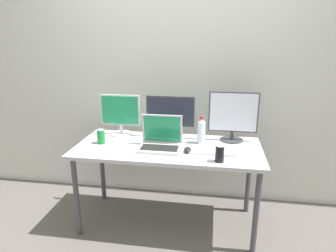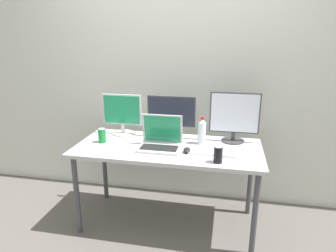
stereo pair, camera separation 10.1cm
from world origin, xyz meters
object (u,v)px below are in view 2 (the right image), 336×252
Objects in this scene: water_bottle at (202,131)px; soda_can_by_laptop at (218,155)px; monitor_right at (234,116)px; monitor_center at (171,115)px; keyboard_main at (212,152)px; monitor_left at (122,114)px; laptop_silver at (161,141)px; mouse_by_keyboard at (187,150)px; work_desk at (168,154)px; soda_can_near_keyboard at (102,136)px.

water_bottle reaches higher than soda_can_by_laptop.
soda_can_by_laptop is at bearing -67.57° from water_bottle.
soda_can_by_laptop is (-0.11, -0.49, -0.17)m from monitor_right.
monitor_center reaches higher than keyboard_main.
monitor_left is 0.47m from monitor_center.
monitor_left is 1.10× the size of laptop_silver.
monitor_right is (0.56, 0.00, 0.02)m from monitor_center.
monitor_left is 0.77m from mouse_by_keyboard.
soda_can_by_laptop is at bearing -102.66° from monitor_right.
monitor_center is at bearing 115.00° from mouse_by_keyboard.
laptop_silver is at bearing -144.24° from work_desk.
monitor_center is 3.46× the size of soda_can_near_keyboard.
work_desk is 0.61m from monitor_left.
soda_can_by_laptop is at bearing -70.35° from keyboard_main.
soda_can_near_keyboard is at bearing 177.75° from laptop_silver.
work_desk is at bearing -155.49° from water_bottle.
soda_can_near_keyboard is (-0.96, 0.06, 0.05)m from keyboard_main.
water_bottle is (0.33, 0.16, 0.05)m from laptop_silver.
work_desk is 4.22× the size of keyboard_main.
monitor_left reaches higher than soda_can_by_laptop.
monitor_left is at bearing 171.09° from water_bottle.
monitor_left reaches higher than laptop_silver.
mouse_by_keyboard is at bearing -6.43° from soda_can_near_keyboard.
soda_can_by_laptop is (1.01, -0.24, 0.00)m from soda_can_near_keyboard.
keyboard_main reaches higher than work_desk.
monitor_right is 1.18× the size of keyboard_main.
mouse_by_keyboard is (0.18, -0.10, 0.09)m from work_desk.
mouse_by_keyboard is at bearing -30.56° from work_desk.
work_desk is at bearing 144.50° from mouse_by_keyboard.
laptop_silver reaches higher than work_desk.
work_desk is 3.57× the size of monitor_right.
water_bottle reaches higher than work_desk.
monitor_left is at bearing 146.85° from laptop_silver.
monitor_center is 0.99× the size of monitor_right.
keyboard_main is at bearing -3.57° from soda_can_near_keyboard.
monitor_center is 0.56m from monitor_right.
soda_can_by_laptop is at bearing -30.69° from work_desk.
monitor_right is 3.48× the size of soda_can_by_laptop.
soda_can_near_keyboard is (-0.86, -0.14, -0.05)m from water_bottle.
monitor_left is 1.05m from soda_can_by_laptop.
laptop_silver is (-0.59, -0.27, -0.17)m from monitor_right.
monitor_center is 3.46× the size of soda_can_by_laptop.
laptop_silver is at bearing -155.11° from monitor_right.
monitor_center is 0.54m from keyboard_main.
laptop_silver is at bearing 177.49° from keyboard_main.
monitor_center is 1.18× the size of keyboard_main.
mouse_by_keyboard is at bearing -169.84° from keyboard_main.
monitor_left is at bearing 153.50° from work_desk.
keyboard_main is (0.37, -0.08, 0.08)m from work_desk.
mouse_by_keyboard is 0.75× the size of soda_can_by_laptop.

